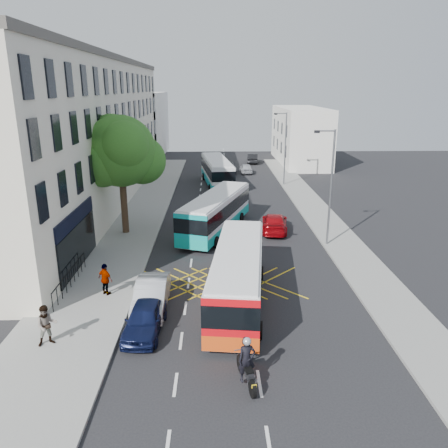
{
  "coord_description": "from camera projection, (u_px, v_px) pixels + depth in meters",
  "views": [
    {
      "loc": [
        -1.67,
        -17.01,
        10.79
      ],
      "look_at": [
        -1.06,
        10.33,
        2.2
      ],
      "focal_mm": 35.0,
      "sensor_mm": 36.0,
      "label": 1
    }
  ],
  "objects": [
    {
      "name": "distant_car_grey",
      "position": [
        227.0,
        167.0,
        57.96
      ],
      "size": [
        2.63,
        5.06,
        1.36
      ],
      "primitive_type": "imported",
      "rotation": [
        0.0,
        0.0,
        0.08
      ],
      "color": "#43454B",
      "rests_on": "ground"
    },
    {
      "name": "terrace_far",
      "position": [
        137.0,
        125.0,
        70.16
      ],
      "size": [
        8.0,
        20.0,
        10.0
      ],
      "primitive_type": "cube",
      "color": "silver",
      "rests_on": "ground"
    },
    {
      "name": "distant_car_dark",
      "position": [
        253.0,
        158.0,
        64.85
      ],
      "size": [
        1.89,
        4.39,
        1.41
      ],
      "primitive_type": "imported",
      "rotation": [
        0.0,
        0.0,
        3.05
      ],
      "color": "black",
      "rests_on": "ground"
    },
    {
      "name": "lamp_far",
      "position": [
        284.0,
        145.0,
        48.77
      ],
      "size": [
        1.45,
        0.15,
        8.0
      ],
      "color": "slate",
      "rests_on": "pavement_right"
    },
    {
      "name": "pavement_left",
      "position": [
        126.0,
        233.0,
        33.6
      ],
      "size": [
        5.0,
        70.0,
        0.15
      ],
      "primitive_type": "cube",
      "color": "gray",
      "rests_on": "ground"
    },
    {
      "name": "pedestrian_far",
      "position": [
        105.0,
        279.0,
        23.19
      ],
      "size": [
        1.09,
        0.95,
        1.76
      ],
      "primitive_type": "imported",
      "rotation": [
        0.0,
        0.0,
        2.52
      ],
      "color": "gray",
      "rests_on": "pavement_left"
    },
    {
      "name": "red_hatchback",
      "position": [
        275.0,
        223.0,
        34.05
      ],
      "size": [
        2.57,
        4.98,
        1.38
      ],
      "primitive_type": "imported",
      "rotation": [
        0.0,
        0.0,
        3.0
      ],
      "color": "#A2060D",
      "rests_on": "ground"
    },
    {
      "name": "distant_car_silver",
      "position": [
        246.0,
        168.0,
        57.24
      ],
      "size": [
        1.59,
        3.7,
        1.24
      ],
      "primitive_type": "imported",
      "rotation": [
        0.0,
        0.0,
        3.18
      ],
      "color": "#B0B2B8",
      "rests_on": "ground"
    },
    {
      "name": "ground",
      "position": [
        253.0,
        340.0,
        19.49
      ],
      "size": [
        120.0,
        120.0,
        0.0
      ],
      "primitive_type": "plane",
      "color": "black",
      "rests_on": "ground"
    },
    {
      "name": "bus_mid",
      "position": [
        216.0,
        212.0,
        33.69
      ],
      "size": [
        5.77,
        10.67,
        2.94
      ],
      "rotation": [
        0.0,
        0.0,
        -0.34
      ],
      "color": "silver",
      "rests_on": "ground"
    },
    {
      "name": "street_tree",
      "position": [
        120.0,
        152.0,
        31.7
      ],
      "size": [
        6.3,
        5.7,
        8.8
      ],
      "color": "#382619",
      "rests_on": "pavement_left"
    },
    {
      "name": "building_right",
      "position": [
        300.0,
        135.0,
        64.32
      ],
      "size": [
        6.0,
        18.0,
        8.0
      ],
      "primitive_type": "cube",
      "color": "silver",
      "rests_on": "ground"
    },
    {
      "name": "terrace_main",
      "position": [
        82.0,
        133.0,
        40.53
      ],
      "size": [
        8.3,
        45.0,
        13.5
      ],
      "color": "#ECE0C6",
      "rests_on": "ground"
    },
    {
      "name": "railings",
      "position": [
        70.0,
        278.0,
        24.13
      ],
      "size": [
        0.08,
        5.6,
        1.14
      ],
      "primitive_type": null,
      "color": "black",
      "rests_on": "pavement_left"
    },
    {
      "name": "bus_far",
      "position": [
        217.0,
        171.0,
        49.93
      ],
      "size": [
        3.83,
        11.0,
        3.03
      ],
      "rotation": [
        0.0,
        0.0,
        0.13
      ],
      "color": "silver",
      "rests_on": "ground"
    },
    {
      "name": "pedestrian_near",
      "position": [
        47.0,
        325.0,
        18.64
      ],
      "size": [
        1.11,
        1.01,
        1.84
      ],
      "primitive_type": "imported",
      "rotation": [
        0.0,
        0.0,
        0.44
      ],
      "color": "gray",
      "rests_on": "pavement_left"
    },
    {
      "name": "bus_near",
      "position": [
        238.0,
        275.0,
        22.51
      ],
      "size": [
        3.56,
        10.57,
        2.91
      ],
      "rotation": [
        0.0,
        0.0,
        -0.11
      ],
      "color": "silver",
      "rests_on": "ground"
    },
    {
      "name": "lamp_near",
      "position": [
        330.0,
        182.0,
        29.69
      ],
      "size": [
        1.45,
        0.15,
        8.0
      ],
      "color": "slate",
      "rests_on": "pavement_right"
    },
    {
      "name": "parked_car_blue",
      "position": [
        145.0,
        319.0,
        19.94
      ],
      "size": [
        1.83,
        4.09,
        1.36
      ],
      "primitive_type": "imported",
      "rotation": [
        0.0,
        0.0,
        -0.06
      ],
      "color": "#0D1436",
      "rests_on": "ground"
    },
    {
      "name": "motorbike",
      "position": [
        247.0,
        362.0,
        16.34
      ],
      "size": [
        0.83,
        2.23,
        2.01
      ],
      "rotation": [
        0.0,
        0.0,
        0.22
      ],
      "color": "black",
      "rests_on": "ground"
    },
    {
      "name": "parked_car_silver",
      "position": [
        151.0,
        295.0,
        22.08
      ],
      "size": [
        1.58,
        4.48,
        1.47
      ],
      "primitive_type": "imported",
      "rotation": [
        0.0,
        0.0,
        0.01
      ],
      "color": "#AFB1B7",
      "rests_on": "ground"
    },
    {
      "name": "pavement_right",
      "position": [
        332.0,
        231.0,
        33.94
      ],
      "size": [
        3.0,
        70.0,
        0.15
      ],
      "primitive_type": "cube",
      "color": "gray",
      "rests_on": "ground"
    }
  ]
}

